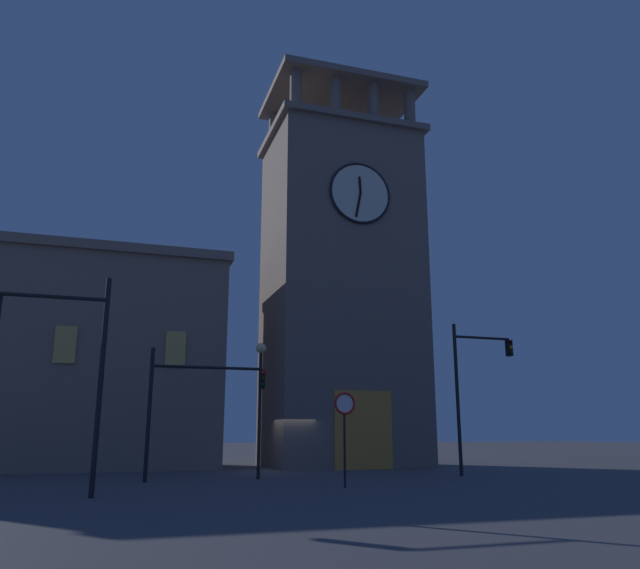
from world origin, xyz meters
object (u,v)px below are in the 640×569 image
adjacent_wing_building (16,357)px  street_lamp (260,384)px  traffic_signal_near (473,377)px  traffic_signal_far (70,352)px  clocktower (341,286)px  no_horn_sign (345,412)px  traffic_signal_mid (192,393)px

adjacent_wing_building → street_lamp: adjacent_wing_building is taller
traffic_signal_near → traffic_signal_far: bearing=16.9°
clocktower → adjacent_wing_building: 18.21m
clocktower → traffic_signal_far: clocktower is taller
traffic_signal_far → clocktower: bearing=-134.0°
no_horn_sign → adjacent_wing_building: bearing=-49.6°
clocktower → traffic_signal_mid: (9.46, 8.74, -7.10)m
adjacent_wing_building → traffic_signal_far: adjacent_wing_building is taller
clocktower → adjacent_wing_building: clocktower is taller
traffic_signal_mid → street_lamp: bearing=-171.9°
adjacent_wing_building → traffic_signal_far: 16.55m
adjacent_wing_building → street_lamp: bearing=136.9°
traffic_signal_mid → traffic_signal_far: bearing=52.2°
clocktower → no_horn_sign: clocktower is taller
adjacent_wing_building → no_horn_sign: 20.00m
traffic_signal_near → no_horn_sign: bearing=27.9°
adjacent_wing_building → no_horn_sign: size_ratio=6.65×
no_horn_sign → traffic_signal_mid: bearing=-43.2°
clocktower → street_lamp: size_ratio=4.60×
traffic_signal_near → traffic_signal_far: (16.79, 5.11, -0.17)m
traffic_signal_mid → traffic_signal_far: 6.98m
adjacent_wing_building → traffic_signal_mid: bearing=127.3°
traffic_signal_near → no_horn_sign: size_ratio=2.09×
traffic_signal_near → no_horn_sign: traffic_signal_near is taller
street_lamp → no_horn_sign: size_ratio=1.73×
traffic_signal_near → clocktower: bearing=-71.4°
traffic_signal_far → street_lamp: traffic_signal_far is taller
no_horn_sign → traffic_signal_near: bearing=-152.1°
adjacent_wing_building → traffic_signal_near: size_ratio=3.18×
adjacent_wing_building → traffic_signal_near: 23.33m
clocktower → traffic_signal_mid: size_ratio=5.00×
adjacent_wing_building → traffic_signal_near: adjacent_wing_building is taller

